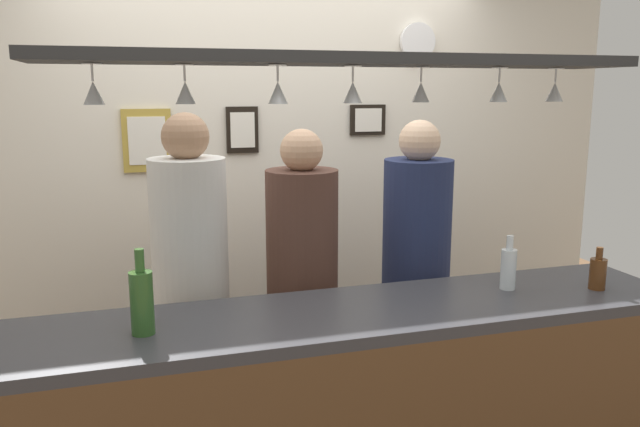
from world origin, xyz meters
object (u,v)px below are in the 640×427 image
Objects in this scene: person_middle_brown_shirt at (302,270)px; picture_frame_caricature at (147,141)px; bottle_beer_brown_stubby at (598,273)px; bottle_soda_clear at (508,268)px; bottle_champagne_green at (142,301)px; picture_frame_upper_small at (368,120)px; person_right_navy_shirt at (416,257)px; person_left_white_patterned_shirt at (191,269)px; wall_clock at (418,42)px; picture_frame_crest at (242,130)px.

person_middle_brown_shirt is 1.16m from picture_frame_caricature.
bottle_beer_brown_stubby is at bearing -39.99° from picture_frame_caricature.
bottle_soda_clear is (-0.36, 0.11, 0.02)m from bottle_beer_brown_stubby.
bottle_champagne_green is 2.04m from picture_frame_upper_small.
picture_frame_upper_small reaches higher than person_right_navy_shirt.
bottle_soda_clear is (0.73, -0.59, 0.12)m from person_middle_brown_shirt.
wall_clock is at bearing 27.62° from person_left_white_patterned_shirt.
picture_frame_caricature is at bearing 179.78° from wall_clock.
bottle_champagne_green is at bearing -153.81° from person_right_navy_shirt.
picture_frame_upper_small is (-0.47, 1.47, 0.57)m from bottle_beer_brown_stubby.
picture_frame_caricature is at bearing 86.48° from bottle_champagne_green.
person_left_white_patterned_shirt is at bearing 156.44° from bottle_beer_brown_stubby.
person_middle_brown_shirt is 6.50× the size of picture_frame_crest.
wall_clock is (0.93, 0.76, 1.12)m from person_middle_brown_shirt.
wall_clock reaches higher than person_left_white_patterned_shirt.
picture_frame_crest is (-0.14, 0.76, 0.62)m from person_middle_brown_shirt.
bottle_champagne_green is at bearing -93.52° from picture_frame_caricature.
person_left_white_patterned_shirt is 5.90× the size of bottle_champagne_green.
bottle_soda_clear is 1.05× the size of wall_clock.
person_left_white_patterned_shirt is 7.70× the size of bottle_soda_clear.
person_left_white_patterned_shirt reaches higher than picture_frame_caricature.
wall_clock is at bearing -1.16° from picture_frame_upper_small.
person_right_navy_shirt is at bearing -31.39° from picture_frame_caricature.
picture_frame_crest is (-0.87, 1.36, 0.50)m from bottle_soda_clear.
bottle_soda_clear reaches higher than bottle_beer_brown_stubby.
person_left_white_patterned_shirt is 8.05× the size of wall_clock.
picture_frame_caricature is at bearing 148.61° from person_right_navy_shirt.
person_middle_brown_shirt is 5.64× the size of bottle_champagne_green.
picture_frame_crest is (-1.23, 1.47, 0.53)m from bottle_beer_brown_stubby.
wall_clock is at bearing 81.74° from bottle_soda_clear.
person_middle_brown_shirt is at bearing -49.23° from picture_frame_caricature.
person_middle_brown_shirt is at bearing -129.02° from picture_frame_upper_small.
picture_frame_upper_small is at bearing 46.18° from bottle_champagne_green.
bottle_soda_clear is at bearing 162.89° from bottle_beer_brown_stubby.
bottle_beer_brown_stubby is at bearing -1.36° from bottle_champagne_green.
bottle_champagne_green is 1.67× the size of bottle_beer_brown_stubby.
bottle_champagne_green is 2.40m from wall_clock.
bottle_soda_clear is at bearing -85.27° from picture_frame_upper_small.
picture_frame_caricature is at bearing 180.00° from picture_frame_crest.
person_middle_brown_shirt reaches higher than bottle_beer_brown_stubby.
person_right_navy_shirt is (0.59, -0.00, 0.02)m from person_middle_brown_shirt.
bottle_soda_clear is 0.88× the size of picture_frame_crest.
picture_frame_crest is 1.18× the size of wall_clock.
person_left_white_patterned_shirt is 5.21× the size of picture_frame_caricature.
bottle_champagne_green is at bearing -138.56° from person_middle_brown_shirt.
picture_frame_caricature is (-0.14, 0.76, 0.52)m from person_left_white_patterned_shirt.
person_middle_brown_shirt is 0.99m from picture_frame_crest.
person_middle_brown_shirt is 4.97× the size of picture_frame_caricature.
wall_clock reaches higher than picture_frame_upper_small.
person_left_white_patterned_shirt reaches higher than bottle_champagne_green.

